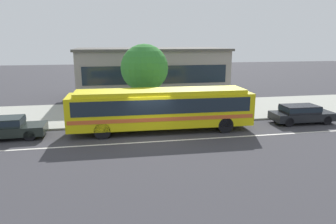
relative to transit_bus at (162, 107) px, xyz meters
name	(u,v)px	position (x,y,z in m)	size (l,w,h in m)	color
ground_plane	(150,138)	(-0.91, -1.31, -1.58)	(120.00, 120.00, 0.00)	#36353A
sidewalk_slab	(140,112)	(-0.91, 5.35, -1.52)	(60.00, 8.00, 0.12)	#9C9C91
lane_stripe_center	(152,142)	(-0.91, -2.11, -1.58)	(56.00, 0.16, 0.01)	silver
transit_bus	(162,107)	(0.00, 0.00, 0.00)	(11.69, 2.70, 2.71)	gold
sedan_behind_bus	(2,127)	(-9.63, 0.11, -0.86)	(4.76, 1.87, 1.29)	black
sedan_far_ahead	(301,113)	(10.07, 0.10, -0.86)	(4.39, 1.81, 1.29)	black
pedestrian_waiting_near_sign	(195,104)	(3.05, 2.90, -0.51)	(0.48, 0.48, 1.62)	#6B6F50
pedestrian_walking_along_curb	(162,106)	(0.51, 2.75, -0.53)	(0.40, 0.40, 1.60)	#66694A
bus_stop_sign	(227,98)	(5.17, 1.96, 0.05)	(0.08, 0.44, 2.36)	gray
street_tree_near_stop	(145,68)	(-0.57, 4.46, 2.10)	(3.62, 3.62, 5.39)	brown
station_building	(152,72)	(1.09, 12.95, 0.91)	(15.19, 7.43, 4.97)	gray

